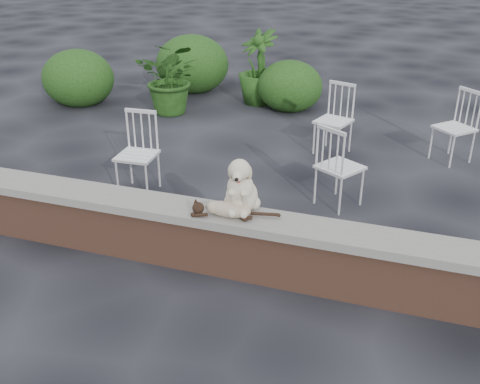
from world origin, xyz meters
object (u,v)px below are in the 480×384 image
(chair_d, at_px, (455,127))
(chair_c, at_px, (340,166))
(dog, at_px, (242,182))
(potted_plant_b, at_px, (259,67))
(potted_plant_a, at_px, (172,78))
(cat, at_px, (227,208))
(chair_b, at_px, (334,120))
(chair_a, at_px, (137,154))

(chair_d, bearing_deg, chair_c, -80.93)
(dog, xyz_separation_m, chair_d, (1.82, 3.24, -0.38))
(dog, bearing_deg, potted_plant_b, 96.52)
(potted_plant_b, bearing_deg, chair_d, -28.15)
(chair_c, distance_m, potted_plant_a, 3.97)
(cat, height_order, potted_plant_a, potted_plant_a)
(cat, relative_size, chair_c, 0.95)
(chair_b, bearing_deg, chair_d, 25.45)
(chair_d, bearing_deg, potted_plant_b, -164.40)
(chair_c, xyz_separation_m, potted_plant_a, (-3.12, 2.44, 0.12))
(cat, height_order, chair_d, chair_d)
(chair_b, distance_m, chair_a, 2.71)
(chair_a, height_order, chair_d, same)
(cat, relative_size, potted_plant_a, 0.76)
(dog, bearing_deg, cat, -126.64)
(chair_b, bearing_deg, dog, -78.05)
(cat, bearing_deg, potted_plant_b, 95.24)
(chair_c, relative_size, chair_d, 1.00)
(chair_a, bearing_deg, chair_c, 6.58)
(chair_c, relative_size, chair_a, 1.00)
(cat, distance_m, potted_plant_b, 5.23)
(chair_b, height_order, potted_plant_b, potted_plant_b)
(potted_plant_a, bearing_deg, dog, -57.74)
(dog, relative_size, chair_d, 0.57)
(chair_c, bearing_deg, dog, 98.90)
(chair_a, relative_size, potted_plant_b, 0.75)
(chair_c, height_order, chair_b, same)
(potted_plant_b, bearing_deg, dog, -74.92)
(chair_d, bearing_deg, chair_a, -104.53)
(potted_plant_b, bearing_deg, chair_c, -60.20)
(cat, xyz_separation_m, chair_a, (-1.55, 1.26, -0.19))
(chair_a, bearing_deg, potted_plant_a, 103.36)
(chair_a, distance_m, chair_d, 4.06)
(chair_a, bearing_deg, chair_d, 28.13)
(chair_d, bearing_deg, dog, -75.61)
(chair_b, relative_size, potted_plant_a, 0.80)
(potted_plant_a, bearing_deg, chair_c, -38.01)
(chair_a, xyz_separation_m, potted_plant_b, (0.30, 3.82, 0.16))
(dog, distance_m, chair_c, 1.68)
(dog, bearing_deg, chair_d, 52.08)
(cat, xyz_separation_m, chair_c, (0.71, 1.66, -0.19))
(dog, distance_m, potted_plant_a, 4.68)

